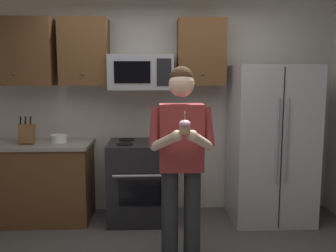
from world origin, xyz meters
The scene contains 10 objects.
wall_back centered at (0.00, 1.75, 1.30)m, with size 4.40×0.10×2.60m, color beige.
oven_range centered at (-0.15, 1.36, 0.46)m, with size 0.76×0.70×0.93m.
microwave centered at (-0.15, 1.48, 1.72)m, with size 0.74×0.41×0.40m.
refrigerator centered at (1.35, 1.32, 0.90)m, with size 0.90×0.75×1.80m.
cabinet_row_upper centered at (-0.72, 1.53, 1.95)m, with size 2.78×0.36×0.76m.
counter_left centered at (-1.45, 1.38, 0.46)m, with size 1.44×0.66×0.92m.
knife_block centered at (-1.44, 1.33, 1.03)m, with size 0.16×0.15×0.32m.
bowl_large_white centered at (-1.10, 1.39, 0.97)m, with size 0.19×0.19×0.09m.
person centered at (0.23, 0.30, 1.00)m, with size 0.60×0.48×1.76m.
cupcake centered at (0.23, -0.03, 1.29)m, with size 0.09×0.09×0.17m.
Camera 1 is at (-0.01, -2.82, 1.68)m, focal length 39.26 mm.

